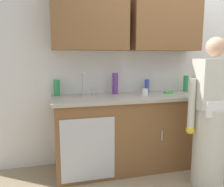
{
  "coord_description": "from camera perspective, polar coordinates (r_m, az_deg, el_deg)",
  "views": [
    {
      "loc": [
        -1.49,
        -1.98,
        1.42
      ],
      "look_at": [
        -0.84,
        0.55,
        1.0
      ],
      "focal_mm": 36.69,
      "sensor_mm": 36.0,
      "label": 1
    }
  ],
  "objects": [
    {
      "name": "counter_cabinet",
      "position": [
        3.0,
        4.64,
        -9.76
      ],
      "size": [
        1.9,
        0.62,
        0.9
      ],
      "color": "brown",
      "rests_on": "ground"
    },
    {
      "name": "countertop",
      "position": [
        2.89,
        4.8,
        -0.88
      ],
      "size": [
        1.96,
        0.66,
        0.04
      ],
      "primitive_type": "cube",
      "color": "#A8A093",
      "rests_on": "counter_cabinet"
    },
    {
      "name": "bottle_soap",
      "position": [
        2.98,
        0.8,
        2.52
      ],
      "size": [
        0.08,
        0.08,
        0.27
      ],
      "primitive_type": "cylinder",
      "color": "#66388C",
      "rests_on": "countertop"
    },
    {
      "name": "bottle_water_short",
      "position": [
        3.38,
        17.89,
        2.4
      ],
      "size": [
        0.07,
        0.07,
        0.22
      ],
      "primitive_type": "cylinder",
      "color": "#2D8C4C",
      "rests_on": "countertop"
    },
    {
      "name": "person_at_sink",
      "position": [
        2.71,
        23.3,
        -7.26
      ],
      "size": [
        0.55,
        0.34,
        1.62
      ],
      "color": "white",
      "rests_on": "ground"
    },
    {
      "name": "bottle_water_tall",
      "position": [
        3.17,
        8.68,
        1.88
      ],
      "size": [
        0.06,
        0.06,
        0.17
      ],
      "primitive_type": "cylinder",
      "color": "#334CB2",
      "rests_on": "countertop"
    },
    {
      "name": "knife_on_counter",
      "position": [
        3.1,
        18.31,
        -0.21
      ],
      "size": [
        0.24,
        0.05,
        0.01
      ],
      "primitive_type": "cube",
      "rotation": [
        0.0,
        0.0,
        3.01
      ],
      "color": "silver",
      "rests_on": "countertop"
    },
    {
      "name": "kitchen_wall_with_uppers",
      "position": [
        3.27,
        10.14,
        9.95
      ],
      "size": [
        4.8,
        0.44,
        2.7
      ],
      "color": "silver",
      "rests_on": "ground"
    },
    {
      "name": "sink",
      "position": [
        2.76,
        -6.01,
        -1.24
      ],
      "size": [
        0.5,
        0.36,
        0.35
      ],
      "color": "#B7BABF",
      "rests_on": "counter_cabinet"
    },
    {
      "name": "sponge",
      "position": [
        3.14,
        13.9,
        0.32
      ],
      "size": [
        0.11,
        0.07,
        0.03
      ],
      "primitive_type": "cube",
      "color": "#4CBF4C",
      "rests_on": "countertop"
    },
    {
      "name": "cup_by_sink",
      "position": [
        2.9,
        8.22,
        0.35
      ],
      "size": [
        0.08,
        0.08,
        0.08
      ],
      "primitive_type": "cylinder",
      "color": "white",
      "rests_on": "countertop"
    },
    {
      "name": "bottle_dish_liquid",
      "position": [
        2.94,
        -13.59,
        1.41
      ],
      "size": [
        0.07,
        0.07,
        0.2
      ],
      "primitive_type": "cylinder",
      "color": "#2D8C4C",
      "rests_on": "countertop"
    }
  ]
}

